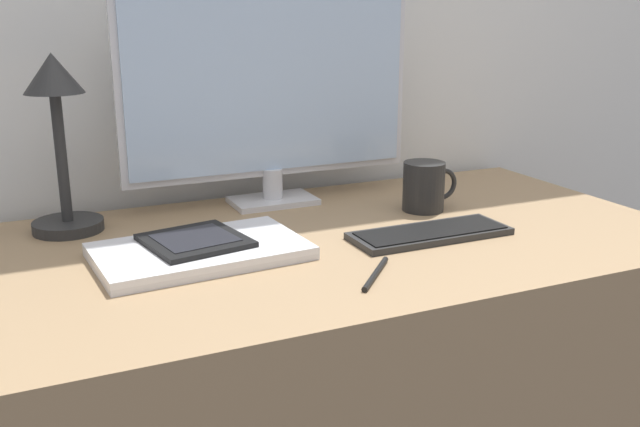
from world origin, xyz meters
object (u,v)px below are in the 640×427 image
object	(u,v)px
ereader	(195,240)
pen	(376,274)
coffee_mug	(425,186)
desk_lamp	(58,123)
monitor	(270,88)
laptop	(200,251)
keyboard	(430,233)

from	to	relation	value
ereader	pen	bearing A→B (deg)	-42.60
coffee_mug	desk_lamp	bearing A→B (deg)	167.23
desk_lamp	ereader	bearing A→B (deg)	-52.33
monitor	laptop	world-z (taller)	monitor
monitor	keyboard	size ratio (longest dim) A/B	2.10
pen	ereader	bearing A→B (deg)	137.40
monitor	coffee_mug	size ratio (longest dim) A/B	5.08
keyboard	coffee_mug	distance (m)	0.18
monitor	ereader	bearing A→B (deg)	-132.45
coffee_mug	pen	distance (m)	0.40
laptop	coffee_mug	xyz separation A→B (m)	(0.49, 0.09, 0.04)
monitor	pen	bearing A→B (deg)	-90.89
laptop	coffee_mug	distance (m)	0.50
monitor	laptop	bearing A→B (deg)	-130.52
ereader	pen	xyz separation A→B (m)	(0.23, -0.21, -0.02)
monitor	desk_lamp	world-z (taller)	monitor
keyboard	ereader	distance (m)	0.42
ereader	pen	distance (m)	0.31
keyboard	desk_lamp	world-z (taller)	desk_lamp
pen	monitor	bearing A→B (deg)	89.11
laptop	coffee_mug	bearing A→B (deg)	10.51
desk_lamp	coffee_mug	size ratio (longest dim) A/B	2.67
coffee_mug	keyboard	bearing A→B (deg)	-118.95
keyboard	laptop	xyz separation A→B (m)	(-0.41, 0.06, 0.00)
keyboard	desk_lamp	bearing A→B (deg)	152.39
laptop	desk_lamp	size ratio (longest dim) A/B	1.09
monitor	desk_lamp	size ratio (longest dim) A/B	1.90
keyboard	desk_lamp	xyz separation A→B (m)	(-0.59, 0.31, 0.19)
laptop	pen	distance (m)	0.30
ereader	coffee_mug	xyz separation A→B (m)	(0.50, 0.08, 0.02)
monitor	coffee_mug	xyz separation A→B (m)	(0.26, -0.18, -0.19)
desk_lamp	monitor	bearing A→B (deg)	3.44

